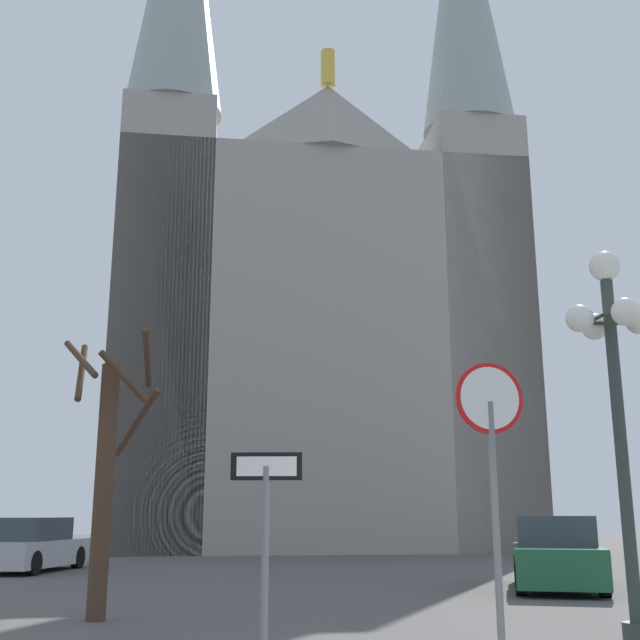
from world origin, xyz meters
TOP-DOWN VIEW (x-y plane):
  - cathedral at (2.75, 31.52)m, footprint 18.91×13.30m
  - stop_sign at (0.76, 2.33)m, footprint 0.79×0.11m
  - one_way_arrow_sign at (-1.73, 1.83)m, footprint 0.69×0.16m
  - street_lamp at (2.97, 3.62)m, footprint 1.21×1.21m
  - bare_tree at (-3.91, 7.12)m, footprint 1.65×1.64m
  - parked_car_near_green at (5.27, 11.00)m, footprint 3.17×4.61m
  - parked_car_far_silver at (-7.22, 18.25)m, footprint 2.75×4.62m

SIDE VIEW (x-z plane):
  - parked_car_far_silver at x=-7.22m, z-range -0.05..1.44m
  - parked_car_near_green at x=5.27m, z-range -0.05..1.49m
  - one_way_arrow_sign at x=-1.73m, z-range 0.34..2.51m
  - stop_sign at x=0.76m, z-range 0.65..3.88m
  - bare_tree at x=-3.91m, z-range 0.03..4.53m
  - street_lamp at x=2.97m, z-range 0.86..5.92m
  - cathedral at x=2.75m, z-range -7.19..29.91m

